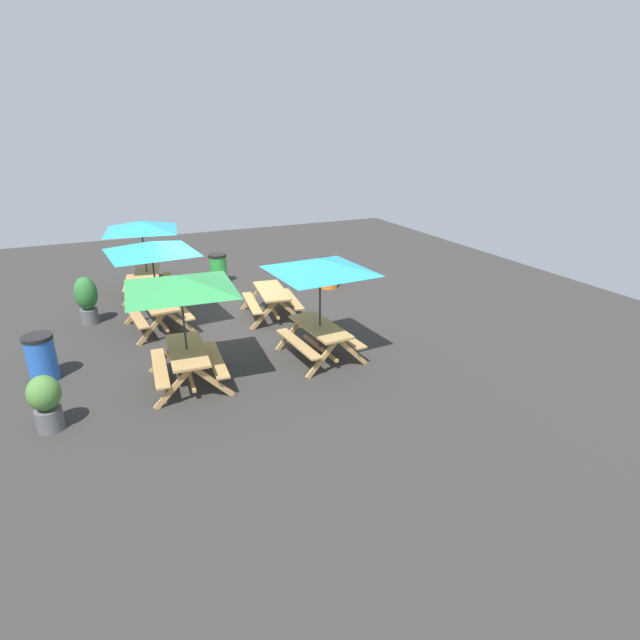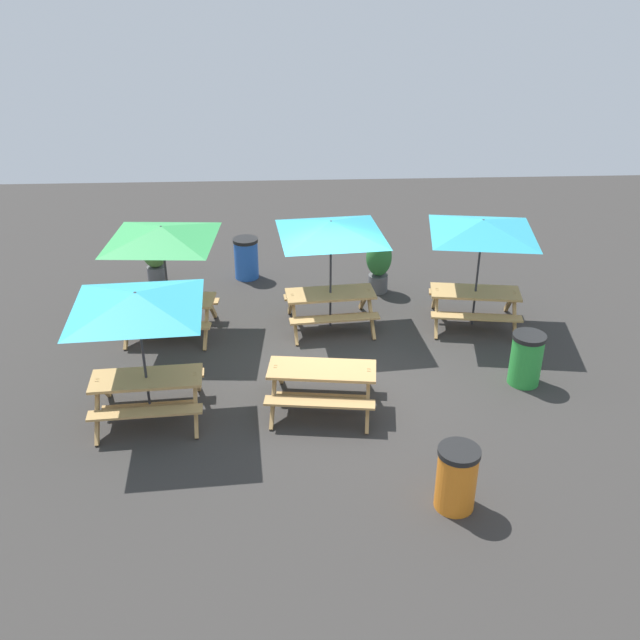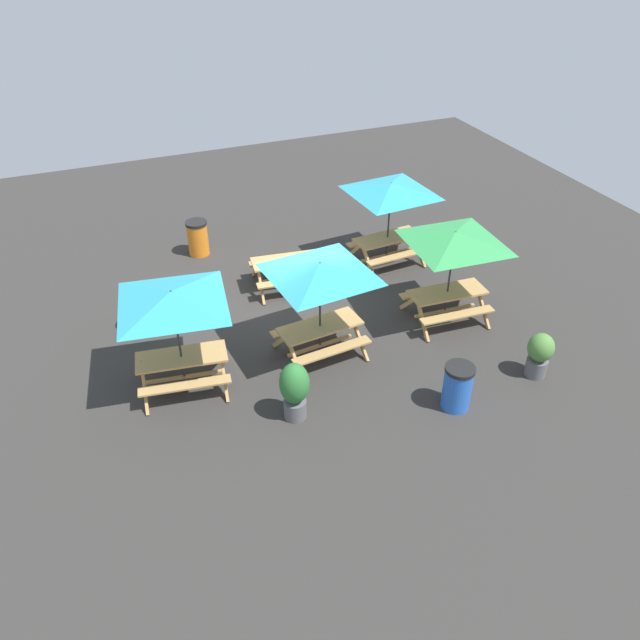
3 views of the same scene
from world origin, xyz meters
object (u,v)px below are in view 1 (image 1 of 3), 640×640
trash_bin_blue (41,358)px  potted_plant_1 (46,401)px  picnic_table_0 (152,254)px  picnic_table_1 (320,273)px  trash_bin_green (218,269)px  potted_plant_0 (87,298)px  trash_bin_orange (329,273)px  picnic_table_2 (272,297)px  picnic_table_3 (180,291)px  picnic_table_4 (142,231)px

trash_bin_blue → potted_plant_1: potted_plant_1 is taller
picnic_table_0 → picnic_table_1: (-3.21, -3.06, 0.00)m
trash_bin_green → potted_plant_0: bearing=118.4°
potted_plant_0 → potted_plant_1: bearing=171.8°
trash_bin_blue → potted_plant_1: size_ratio=0.96×
trash_bin_orange → trash_bin_green: same height
potted_plant_1 → trash_bin_green: bearing=-33.0°
trash_bin_green → trash_bin_orange: bearing=-121.9°
picnic_table_2 → trash_bin_orange: bearing=-48.6°
picnic_table_2 → trash_bin_orange: 3.07m
picnic_table_1 → trash_bin_orange: bearing=-31.6°
picnic_table_3 → picnic_table_4: (6.21, 0.06, 0.00)m
potted_plant_1 → trash_bin_blue: bearing=5.2°
potted_plant_0 → potted_plant_1: potted_plant_0 is taller
picnic_table_0 → picnic_table_2: size_ratio=1.44×
trash_bin_orange → trash_bin_green: (1.94, 3.12, 0.00)m
potted_plant_1 → potted_plant_0: bearing=-8.2°
picnic_table_2 → potted_plant_1: bearing=131.2°
picnic_table_1 → picnic_table_3: bearing=86.7°
potted_plant_1 → picnic_table_3: bearing=-75.0°
picnic_table_3 → picnic_table_4: same height
picnic_table_3 → picnic_table_4: bearing=4.4°
trash_bin_orange → trash_bin_blue: same height
trash_bin_blue → potted_plant_1: bearing=-174.8°
picnic_table_3 → trash_bin_orange: (4.64, -5.33, -1.49)m
picnic_table_0 → potted_plant_1: (-3.92, 2.38, -1.43)m
picnic_table_4 → trash_bin_green: size_ratio=2.85×
picnic_table_1 → picnic_table_4: size_ratio=1.01×
potted_plant_0 → picnic_table_3: bearing=-158.2°
picnic_table_1 → picnic_table_2: (2.88, 0.13, -1.43)m
picnic_table_4 → potted_plant_0: size_ratio=2.19×
picnic_table_0 → picnic_table_4: (2.96, -0.07, 0.00)m
picnic_table_3 → potted_plant_1: size_ratio=2.76×
picnic_table_0 → potted_plant_1: picnic_table_0 is taller
picnic_table_4 → potted_plant_0: picnic_table_4 is taller
picnic_table_4 → potted_plant_1: bearing=168.9°
picnic_table_0 → trash_bin_orange: (1.40, -5.46, -1.49)m
potted_plant_0 → potted_plant_1: (-5.11, 0.73, -0.14)m
picnic_table_2 → picnic_table_3: (-2.92, 2.80, 1.43)m
picnic_table_0 → trash_bin_green: picnic_table_0 is taller
picnic_table_4 → trash_bin_blue: size_ratio=2.85×
picnic_table_4 → trash_bin_green: bearing=-72.0°
trash_bin_orange → potted_plant_0: size_ratio=0.77×
picnic_table_2 → picnic_table_4: bearing=48.1°
picnic_table_0 → picnic_table_3: (-3.24, -0.13, 0.00)m
trash_bin_orange → trash_bin_green: bearing=58.1°
trash_bin_blue → potted_plant_0: bearing=-17.0°
potted_plant_0 → picnic_table_4: bearing=-44.1°
potted_plant_1 → picnic_table_0: bearing=-31.3°
picnic_table_1 → picnic_table_3: size_ratio=1.00×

